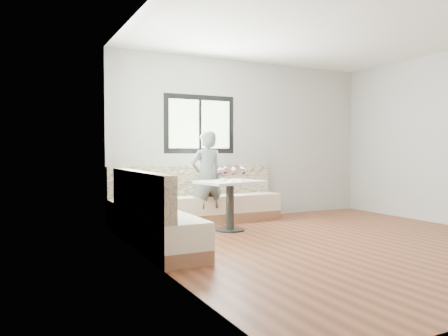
{
  "coord_description": "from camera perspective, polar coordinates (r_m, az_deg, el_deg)",
  "views": [
    {
      "loc": [
        -3.89,
        -4.37,
        1.2
      ],
      "look_at": [
        -0.94,
        1.5,
        0.94
      ],
      "focal_mm": 35.0,
      "sensor_mm": 36.0,
      "label": 1
    }
  ],
  "objects": [
    {
      "name": "wine_glass_e",
      "position": [
        6.76,
        2.41,
        -0.31
      ],
      "size": [
        0.09,
        0.09,
        0.21
      ],
      "color": "white",
      "rests_on": "table"
    },
    {
      "name": "person",
      "position": [
        7.07,
        -2.29,
        -1.28
      ],
      "size": [
        0.56,
        0.38,
        1.52
      ],
      "primitive_type": "imported",
      "rotation": [
        0.0,
        0.0,
        3.17
      ],
      "color": "#545C5B",
      "rests_on": "ground"
    },
    {
      "name": "wine_glass_d",
      "position": [
        6.61,
        0.17,
        -0.36
      ],
      "size": [
        0.09,
        0.09,
        0.21
      ],
      "color": "white",
      "rests_on": "table"
    },
    {
      "name": "wine_glass_c",
      "position": [
        6.51,
        2.55,
        -0.4
      ],
      "size": [
        0.09,
        0.09,
        0.21
      ],
      "color": "white",
      "rests_on": "table"
    },
    {
      "name": "wine_glass_a",
      "position": [
        6.26,
        -0.48,
        -0.51
      ],
      "size": [
        0.09,
        0.09,
        0.21
      ],
      "color": "white",
      "rests_on": "table"
    },
    {
      "name": "room",
      "position": [
        5.87,
        13.9,
        4.3
      ],
      "size": [
        5.01,
        5.01,
        2.81
      ],
      "color": "brown",
      "rests_on": "ground"
    },
    {
      "name": "banquette",
      "position": [
        6.49,
        -5.7,
        -5.41
      ],
      "size": [
        2.9,
        2.8,
        0.95
      ],
      "color": "#905E42",
      "rests_on": "ground"
    },
    {
      "name": "wine_glass_b",
      "position": [
        6.33,
        1.27,
        -0.48
      ],
      "size": [
        0.09,
        0.09,
        0.21
      ],
      "color": "white",
      "rests_on": "table"
    },
    {
      "name": "olive_ramekin",
      "position": [
        6.53,
        -0.01,
        -1.52
      ],
      "size": [
        0.09,
        0.09,
        0.04
      ],
      "color": "white",
      "rests_on": "table"
    },
    {
      "name": "table",
      "position": [
        6.54,
        0.79,
        -3.32
      ],
      "size": [
        1.01,
        0.85,
        0.75
      ],
      "rotation": [
        0.0,
        0.0,
        0.16
      ],
      "color": "black",
      "rests_on": "ground"
    }
  ]
}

